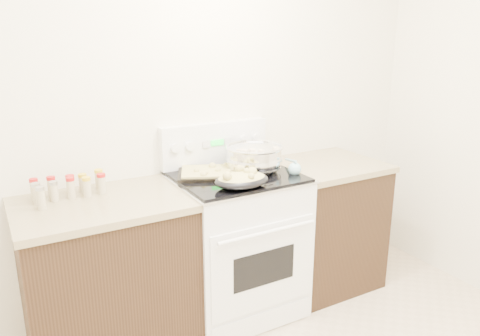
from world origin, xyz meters
TOP-DOWN VIEW (x-y plane):
  - room_shell at (0.00, 0.00)m, footprint 4.10×3.60m
  - counter_left at (-0.48, 1.43)m, footprint 0.93×0.67m
  - counter_right at (1.08, 1.43)m, footprint 0.73×0.67m
  - kitchen_range at (0.35, 1.42)m, footprint 0.78×0.73m
  - mixing_bowl at (0.49, 1.43)m, footprint 0.47×0.47m
  - roasting_pan at (0.26, 1.19)m, footprint 0.34×0.24m
  - baking_sheet at (0.23, 1.48)m, footprint 0.53×0.47m
  - wooden_spoon at (0.34, 1.44)m, footprint 0.20×0.18m
  - blue_ladle at (0.68, 1.27)m, footprint 0.14×0.27m
  - spice_jars at (-0.62, 1.57)m, footprint 0.40×0.23m

SIDE VIEW (x-z plane):
  - counter_left at x=-0.48m, z-range 0.00..0.92m
  - counter_right at x=1.08m, z-range 0.00..0.92m
  - kitchen_range at x=0.35m, z-range -0.12..1.10m
  - wooden_spoon at x=0.34m, z-range 0.93..0.98m
  - baking_sheet at x=0.23m, z-range 0.93..0.99m
  - blue_ladle at x=0.68m, z-range 0.93..1.03m
  - spice_jars at x=-0.62m, z-range 0.92..1.04m
  - roasting_pan at x=0.26m, z-range 0.93..1.05m
  - mixing_bowl at x=0.49m, z-range 0.92..1.14m
  - room_shell at x=0.00m, z-range 0.33..3.08m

